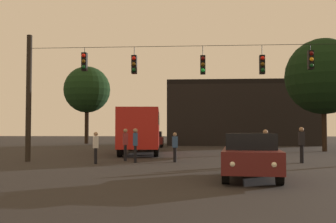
{
  "coord_description": "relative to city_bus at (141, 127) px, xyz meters",
  "views": [
    {
      "loc": [
        -0.01,
        -4.47,
        1.62
      ],
      "look_at": [
        -1.42,
        15.32,
        2.52
      ],
      "focal_mm": 44.27,
      "sensor_mm": 36.0,
      "label": 1
    }
  ],
  "objects": [
    {
      "name": "corner_building",
      "position": [
        8.79,
        18.29,
        1.62
      ],
      "size": [
        15.98,
        9.05,
        6.96
      ],
      "color": "black",
      "rests_on": "ground"
    },
    {
      "name": "tree_behind_building",
      "position": [
        13.74,
        3.3,
        3.92
      ],
      "size": [
        5.88,
        5.88,
        8.73
      ],
      "color": "black",
      "rests_on": "ground"
    },
    {
      "name": "car_far_left",
      "position": [
        -0.24,
        10.55,
        -1.07
      ],
      "size": [
        2.03,
        4.41,
        1.52
      ],
      "color": "#511919",
      "rests_on": "ground"
    },
    {
      "name": "ground_plane",
      "position": [
        4.01,
        -0.35,
        -1.87
      ],
      "size": [
        168.0,
        168.0,
        0.0
      ],
      "primitive_type": "plane",
      "color": "black",
      "rests_on": "ground"
    },
    {
      "name": "car_near_right",
      "position": [
        5.77,
        -15.33,
        -1.07
      ],
      "size": [
        2.21,
        4.46,
        1.52
      ],
      "color": "#511919",
      "rests_on": "ground"
    },
    {
      "name": "overhead_signal_span",
      "position": [
        4.01,
        -8.35,
        2.04
      ],
      "size": [
        17.91,
        0.44,
        6.63
      ],
      "color": "black",
      "rests_on": "ground"
    },
    {
      "name": "pedestrian_crossing_right",
      "position": [
        9.16,
        -8.34,
        -0.85
      ],
      "size": [
        0.25,
        0.37,
        1.78
      ],
      "color": "black",
      "rests_on": "ground"
    },
    {
      "name": "pedestrian_trailing",
      "position": [
        2.85,
        -8.21,
        -1.02
      ],
      "size": [
        0.31,
        0.4,
        1.51
      ],
      "color": "black",
      "rests_on": "ground"
    },
    {
      "name": "pedestrian_crossing_left",
      "position": [
        -0.94,
        -9.51,
        -1.0
      ],
      "size": [
        0.34,
        0.42,
        1.54
      ],
      "color": "black",
      "rests_on": "ground"
    },
    {
      "name": "pedestrian_near_bus",
      "position": [
        0.18,
        -7.59,
        -0.89
      ],
      "size": [
        0.33,
        0.41,
        1.71
      ],
      "color": "black",
      "rests_on": "ground"
    },
    {
      "name": "city_bus",
      "position": [
        0.0,
        0.0,
        0.0
      ],
      "size": [
        3.44,
        11.18,
        3.0
      ],
      "color": "#B21E19",
      "rests_on": "ground"
    },
    {
      "name": "pedestrian_crossing_center",
      "position": [
        7.02,
        -10.62,
        -0.93
      ],
      "size": [
        0.31,
        0.4,
        1.66
      ],
      "color": "black",
      "rests_on": "ground"
    },
    {
      "name": "pedestrian_far_side",
      "position": [
        0.88,
        -8.64,
        -0.89
      ],
      "size": [
        0.29,
        0.39,
        1.72
      ],
      "color": "black",
      "rests_on": "ground"
    },
    {
      "name": "tree_left_silhouette",
      "position": [
        -9.48,
        20.28,
        4.72
      ],
      "size": [
        5.66,
        5.66,
        9.44
      ],
      "color": "black",
      "rests_on": "ground"
    }
  ]
}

